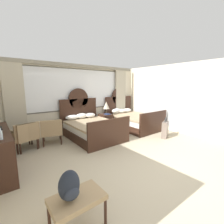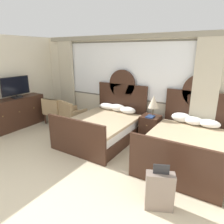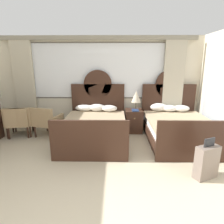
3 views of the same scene
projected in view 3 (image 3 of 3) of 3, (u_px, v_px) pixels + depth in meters
The scene contains 10 objects.
wall_back_window at pixel (99, 80), 5.54m from camera, with size 6.02×0.22×2.70m.
bed_near_window at pixel (95, 127), 4.77m from camera, with size 1.57×2.13×1.75m.
bed_near_mirror at pixel (177, 127), 4.74m from camera, with size 1.57×2.13×1.75m.
nightstand_between_beds at pixel (134, 121), 5.35m from camera, with size 0.47×0.50×0.65m.
table_lamp_on_nightstand at pixel (136, 97), 5.18m from camera, with size 0.27×0.27×0.55m.
book_on_nightstand at pixel (135, 110), 5.18m from camera, with size 0.18×0.26×0.03m.
armchair_by_window_left at pixel (47, 120), 4.99m from camera, with size 0.76×0.76×0.82m.
armchair_by_window_centre at pixel (20, 120), 5.00m from camera, with size 0.78×0.78×0.82m.
armchair_by_window_right at pixel (19, 120), 5.00m from camera, with size 0.68×0.68×0.82m.
suitcase_on_floor at pixel (207, 162), 3.17m from camera, with size 0.45×0.33×0.74m.
Camera 3 is at (0.48, -1.50, 1.94)m, focal length 29.76 mm.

